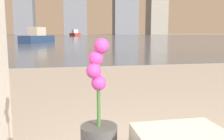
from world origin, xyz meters
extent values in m
cylinder|color=#4C4C4C|center=(-0.52, 0.96, 0.58)|extent=(0.12, 0.12, 0.10)
cylinder|color=#38662D|center=(-0.52, 0.96, 0.76)|extent=(0.01, 0.01, 0.27)
sphere|color=#CC3899|center=(-0.51, 0.96, 0.90)|extent=(0.05, 0.05, 0.05)
sphere|color=#CC3899|center=(-0.53, 0.97, 0.86)|extent=(0.05, 0.05, 0.05)
sphere|color=#CC3899|center=(-0.53, 0.95, 0.82)|extent=(0.05, 0.05, 0.05)
sphere|color=#CC3899|center=(-0.52, 0.95, 0.78)|extent=(0.05, 0.05, 0.05)
cube|color=silver|center=(-0.29, 0.83, 0.63)|extent=(0.27, 0.19, 0.04)
cube|color=slate|center=(0.00, 62.00, 0.01)|extent=(180.00, 110.00, 0.01)
cube|color=#4C4C51|center=(-18.75, 78.88, 0.26)|extent=(1.97, 3.05, 0.50)
cube|color=#B2A893|center=(-18.75, 78.88, 0.80)|extent=(1.07, 1.27, 0.58)
cube|color=navy|center=(-2.91, 23.65, 0.34)|extent=(2.96, 3.95, 0.66)
cube|color=#B2A893|center=(-2.91, 23.65, 1.05)|extent=(1.51, 1.70, 0.76)
cube|color=maroon|center=(2.49, 68.20, 0.42)|extent=(2.83, 4.90, 0.81)
cube|color=silver|center=(2.49, 68.20, 1.29)|extent=(1.60, 1.99, 0.93)
cube|color=slate|center=(-16.96, 118.00, 12.31)|extent=(7.93, 11.71, 24.61)
camera|label=1|loc=(-0.63, 0.17, 0.94)|focal=40.00mm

